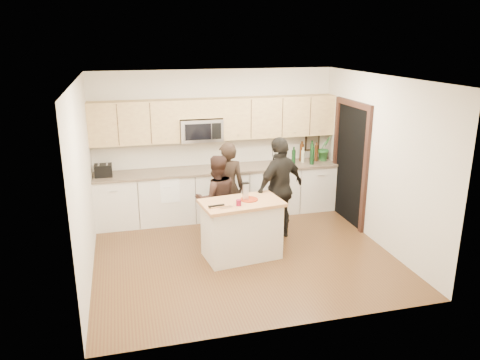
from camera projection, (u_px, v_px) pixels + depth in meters
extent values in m
plane|color=#50371B|center=(242.00, 254.00, 7.32)|extent=(4.50, 4.50, 0.00)
cube|color=beige|center=(215.00, 143.00, 8.78)|extent=(4.50, 0.02, 2.70)
cube|color=beige|center=(290.00, 220.00, 5.07)|extent=(4.50, 0.02, 2.70)
cube|color=beige|center=(84.00, 182.00, 6.39)|extent=(0.02, 4.00, 2.70)
cube|color=beige|center=(379.00, 161.00, 7.46)|extent=(0.02, 4.00, 2.70)
cube|color=white|center=(243.00, 78.00, 6.53)|extent=(4.50, 4.00, 0.02)
cube|color=beige|center=(220.00, 193.00, 8.75)|extent=(4.50, 0.62, 0.90)
cube|color=#7C6A53|center=(219.00, 169.00, 8.61)|extent=(4.50, 0.66, 0.04)
cube|color=tan|center=(134.00, 123.00, 8.13)|extent=(1.55, 0.33, 0.75)
cube|color=tan|center=(278.00, 116.00, 8.76)|extent=(2.17, 0.33, 0.75)
cube|color=tan|center=(200.00, 108.00, 8.35)|extent=(0.78, 0.33, 0.33)
cube|color=silver|center=(201.00, 130.00, 8.43)|extent=(0.76, 0.40, 0.40)
cube|color=black|center=(198.00, 132.00, 8.22)|extent=(0.47, 0.01, 0.29)
cube|color=black|center=(217.00, 131.00, 8.30)|extent=(0.17, 0.01, 0.29)
cube|color=black|center=(350.00, 165.00, 8.38)|extent=(0.02, 1.05, 2.10)
cube|color=black|center=(365.00, 174.00, 7.85)|extent=(0.06, 0.10, 2.10)
cube|color=black|center=(335.00, 158.00, 8.91)|extent=(0.06, 0.10, 2.10)
cube|color=black|center=(354.00, 104.00, 8.05)|extent=(0.06, 1.25, 0.10)
cube|color=black|center=(312.00, 141.00, 9.25)|extent=(0.30, 0.03, 0.38)
cube|color=tan|center=(313.00, 141.00, 9.23)|extent=(0.24, 0.00, 0.32)
cube|color=white|center=(170.00, 190.00, 8.16)|extent=(0.34, 0.01, 0.48)
cube|color=white|center=(168.00, 172.00, 8.37)|extent=(0.34, 0.60, 0.01)
cube|color=beige|center=(242.00, 231.00, 7.12)|extent=(1.18, 0.78, 0.85)
cube|color=#AD7248|center=(242.00, 203.00, 6.99)|extent=(1.28, 0.85, 0.05)
cylinder|color=maroon|center=(249.00, 199.00, 7.04)|extent=(0.27, 0.27, 0.02)
cube|color=silver|center=(245.00, 191.00, 7.00)|extent=(0.08, 0.06, 0.24)
cube|color=black|center=(245.00, 183.00, 6.96)|extent=(0.10, 0.07, 0.02)
cylinder|color=maroon|center=(239.00, 203.00, 6.80)|extent=(0.08, 0.08, 0.09)
cube|color=#AD7248|center=(219.00, 205.00, 6.79)|extent=(0.31, 0.19, 0.02)
cube|color=black|center=(216.00, 206.00, 6.73)|extent=(0.24, 0.06, 0.02)
cube|color=silver|center=(226.00, 207.00, 6.69)|extent=(0.22, 0.05, 0.01)
cube|color=black|center=(103.00, 170.00, 8.07)|extent=(0.29, 0.24, 0.21)
cube|color=silver|center=(99.00, 165.00, 8.02)|extent=(0.03, 0.17, 0.00)
cube|color=silver|center=(107.00, 164.00, 8.06)|extent=(0.03, 0.17, 0.00)
cylinder|color=black|center=(294.00, 155.00, 8.87)|extent=(0.08, 0.08, 0.32)
cylinder|color=#3A1C0A|center=(302.00, 151.00, 9.03)|extent=(0.08, 0.08, 0.40)
cylinder|color=#BABB93|center=(303.00, 155.00, 8.98)|extent=(0.07, 0.07, 0.29)
cylinder|color=black|center=(312.00, 151.00, 9.01)|extent=(0.07, 0.07, 0.41)
cylinder|color=#3A1C0A|center=(316.00, 152.00, 9.05)|extent=(0.07, 0.07, 0.37)
cylinder|color=#BABB93|center=(316.00, 151.00, 9.17)|extent=(0.07, 0.07, 0.32)
cylinder|color=black|center=(312.00, 154.00, 8.80)|extent=(0.08, 0.08, 0.40)
imported|color=#28652A|center=(325.00, 148.00, 9.07)|extent=(0.32, 0.29, 0.49)
imported|color=black|center=(227.00, 188.00, 7.96)|extent=(0.63, 0.47, 1.59)
imported|color=black|center=(217.00, 199.00, 7.60)|extent=(0.73, 0.58, 1.46)
imported|color=black|center=(280.00, 188.00, 7.69)|extent=(1.09, 0.85, 1.73)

